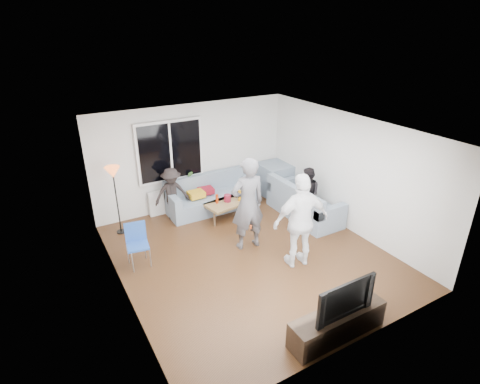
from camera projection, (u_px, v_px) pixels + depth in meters
floor at (250, 256)px, 7.78m from camera, size 5.00×5.50×0.04m
ceiling at (252, 129)px, 6.69m from camera, size 5.00×5.50×0.04m
wall_back at (193, 156)px, 9.42m from camera, size 5.00×0.04×2.60m
wall_front at (360, 274)px, 5.04m from camera, size 5.00×0.04×2.60m
wall_left at (117, 230)px, 6.09m from camera, size 0.04×5.50×2.60m
wall_right at (349, 173)px, 8.38m from camera, size 0.04×5.50×2.60m
window_frame at (170, 151)px, 8.98m from camera, size 1.62×0.06×1.47m
window_glass at (171, 152)px, 8.95m from camera, size 1.50×0.02×1.35m
window_mullion at (171, 152)px, 8.95m from camera, size 0.05×0.03×1.35m
radiator at (174, 199)px, 9.46m from camera, size 1.30×0.12×0.62m
potted_plant at (189, 178)px, 9.42m from camera, size 0.24×0.21×0.37m
vase at (167, 187)px, 9.20m from camera, size 0.19×0.19×0.16m
sofa_back_section at (213, 193)px, 9.51m from camera, size 2.30×0.85×0.85m
sofa_right_section at (305, 200)px, 9.16m from camera, size 2.00×0.85×0.85m
sofa_corner at (276, 179)px, 10.38m from camera, size 0.85×0.85×0.85m
cushion_yellow at (196, 194)px, 9.25m from camera, size 0.39×0.33×0.14m
cushion_red at (206, 191)px, 9.45m from camera, size 0.38×0.33×0.13m
coffee_table at (228, 209)px, 9.20m from camera, size 1.19×0.78×0.40m
pitcher at (227, 198)px, 9.11m from camera, size 0.17×0.17×0.17m
side_chair at (138, 246)px, 7.27m from camera, size 0.46×0.46×0.86m
floor_lamp at (117, 201)px, 8.28m from camera, size 0.32×0.32×1.56m
player_left at (248, 204)px, 7.68m from camera, size 0.76×0.54×1.97m
player_right at (301, 221)px, 7.12m from camera, size 1.17×0.66×1.88m
spectator_right at (308, 194)px, 9.01m from camera, size 0.57×0.68×1.25m
spectator_back at (172, 194)px, 8.97m from camera, size 0.88×0.58×1.27m
tv_console at (337, 324)px, 5.70m from camera, size 1.60×0.40×0.44m
television at (341, 296)px, 5.49m from camera, size 1.04×0.14×0.60m
bottle_e at (237, 193)px, 9.31m from camera, size 0.07×0.07×0.22m
bottle_a at (217, 199)px, 9.02m from camera, size 0.07×0.07×0.22m
bottle_d at (240, 196)px, 9.13m from camera, size 0.07×0.07×0.27m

